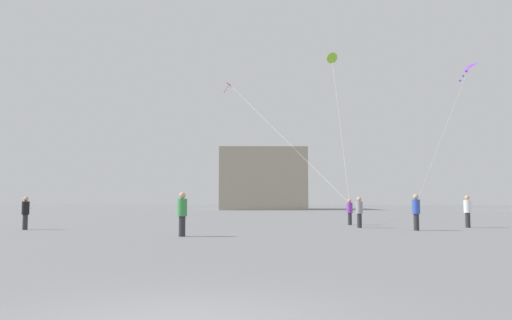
% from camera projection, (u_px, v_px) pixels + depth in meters
% --- Properties ---
extents(person_in_purple, '(0.34, 0.34, 1.57)m').
position_uv_depth(person_in_purple, '(350.00, 211.00, 30.79)').
color(person_in_purple, '#2D2D33').
rests_on(person_in_purple, ground_plane).
extents(person_in_blue, '(0.39, 0.39, 1.79)m').
position_uv_depth(person_in_blue, '(416.00, 210.00, 25.24)').
color(person_in_blue, '#2D2D33').
rests_on(person_in_blue, ground_plane).
extents(person_in_black, '(0.36, 0.36, 1.67)m').
position_uv_depth(person_in_black, '(25.00, 211.00, 25.86)').
color(person_in_black, '#2D2D33').
rests_on(person_in_black, ground_plane).
extents(person_in_grey, '(0.36, 0.36, 1.67)m').
position_uv_depth(person_in_grey, '(359.00, 211.00, 27.63)').
color(person_in_grey, '#2D2D33').
rests_on(person_in_grey, ground_plane).
extents(person_in_white, '(0.38, 0.38, 1.76)m').
position_uv_depth(person_in_white, '(467.00, 210.00, 27.85)').
color(person_in_white, '#2D2D33').
rests_on(person_in_white, ground_plane).
extents(person_in_green, '(0.40, 0.40, 1.82)m').
position_uv_depth(person_in_green, '(182.00, 212.00, 21.13)').
color(person_in_green, '#2D2D33').
rests_on(person_in_green, ground_plane).
extents(kite_crimson_diamond, '(8.93, 13.02, 10.51)m').
position_uv_depth(kite_crimson_diamond, '(232.00, 87.00, 44.01)').
color(kite_crimson_diamond, red).
extents(kite_lime_diamond, '(1.11, 11.92, 12.61)m').
position_uv_depth(kite_lime_diamond, '(332.00, 60.00, 42.93)').
color(kite_lime_diamond, '#8CD12D').
extents(kite_violet_diamond, '(2.24, 2.98, 6.49)m').
position_uv_depth(kite_violet_diamond, '(468.00, 70.00, 23.18)').
color(kite_violet_diamond, purple).
extents(building_left_hall, '(13.94, 15.00, 9.46)m').
position_uv_depth(building_left_hall, '(262.00, 180.00, 82.71)').
color(building_left_hall, '#A39984').
rests_on(building_left_hall, ground_plane).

